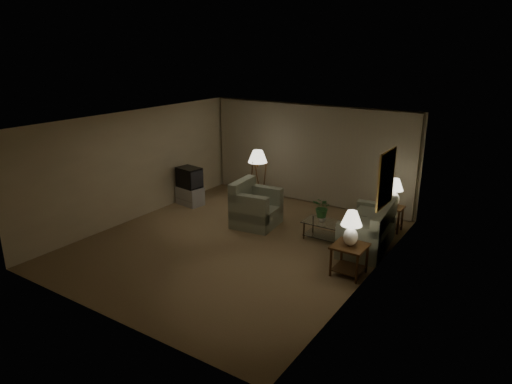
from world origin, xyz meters
TOP-DOWN VIEW (x-y plane):
  - ground at (0.00, 0.00)m, footprint 7.00×7.00m
  - room_shell at (0.02, 1.51)m, footprint 6.04×7.02m
  - sofa at (2.50, 1.34)m, footprint 1.90×1.21m
  - armchair at (-0.19, 1.12)m, footprint 1.25×1.21m
  - side_table_near at (2.65, -0.01)m, footprint 0.62×0.62m
  - side_table_far at (2.65, 2.59)m, footprint 0.49×0.41m
  - table_lamp_near at (2.65, -0.01)m, footprint 0.40×0.40m
  - table_lamp_far at (2.65, 2.59)m, footprint 0.39×0.39m
  - coffee_table at (1.64, 1.24)m, footprint 1.09×0.60m
  - tv_cabinet at (-2.55, 1.40)m, footprint 0.86×0.67m
  - crt_tv at (-2.55, 1.40)m, footprint 0.77×0.64m
  - floor_lamp at (-0.88, 2.24)m, footprint 0.51×0.51m
  - ottoman at (-0.65, 2.27)m, footprint 0.64×0.64m
  - vase at (1.49, 1.24)m, footprint 0.18×0.18m
  - flowers at (1.49, 1.24)m, footprint 0.48×0.44m
  - book at (1.89, 1.14)m, footprint 0.17×0.22m

SIDE VIEW (x-z plane):
  - ground at x=0.00m, z-range 0.00..0.00m
  - ottoman at x=-0.65m, z-range 0.00..0.38m
  - tv_cabinet at x=-2.55m, z-range 0.00..0.50m
  - coffee_table at x=1.64m, z-range 0.07..0.48m
  - sofa at x=2.50m, z-range 0.00..0.77m
  - side_table_far at x=2.65m, z-range 0.10..0.70m
  - side_table_near at x=2.65m, z-range 0.12..0.72m
  - book at x=1.89m, z-range 0.41..0.43m
  - armchair at x=-0.19m, z-range 0.00..0.86m
  - vase at x=1.49m, z-range 0.42..0.59m
  - crt_tv at x=-2.55m, z-range 0.50..1.04m
  - flowers at x=1.49m, z-range 0.59..1.05m
  - floor_lamp at x=-0.88m, z-range 0.04..1.60m
  - table_lamp_far at x=2.65m, z-range 0.66..1.33m
  - table_lamp_near at x=2.65m, z-range 0.66..1.34m
  - room_shell at x=0.02m, z-range 0.39..3.11m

